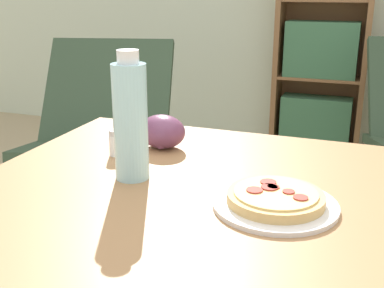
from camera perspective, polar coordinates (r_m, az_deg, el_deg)
dining_table at (r=1.10m, az=0.81°, el=-10.34°), size 1.04×0.92×0.74m
pizza_on_plate at (r=0.99m, az=9.86°, el=-6.59°), size 0.25×0.25×0.04m
grape_bunch at (r=1.31m, az=-3.55°, el=1.47°), size 0.13×0.10×0.09m
drink_bottle at (r=1.09m, az=-7.30°, el=2.83°), size 0.08×0.08×0.29m
salt_shaker at (r=1.27m, az=-8.96°, el=0.13°), size 0.04×0.04×0.07m
lounge_chair_near at (r=2.63m, az=-10.64°, el=-1.50°), size 0.85×0.91×0.88m
bookshelf at (r=3.51m, az=15.12°, el=11.16°), size 0.63×0.27×1.62m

